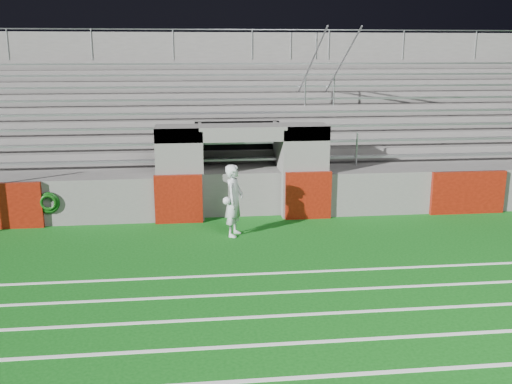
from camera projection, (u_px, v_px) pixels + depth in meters
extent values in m
plane|color=#0D5011|center=(256.00, 257.00, 13.08)|extent=(90.00, 90.00, 0.00)
cube|color=white|center=(295.00, 378.00, 8.25)|extent=(28.00, 0.09, 0.01)
cube|color=white|center=(284.00, 344.00, 9.22)|extent=(28.00, 0.09, 0.01)
cube|color=white|center=(275.00, 316.00, 10.18)|extent=(28.00, 0.09, 0.01)
cube|color=white|center=(268.00, 293.00, 11.15)|extent=(28.00, 0.09, 0.01)
cube|color=white|center=(261.00, 274.00, 12.11)|extent=(28.00, 0.09, 0.01)
cube|color=#585654|center=(503.00, 190.00, 16.83)|extent=(10.60, 0.35, 1.25)
cube|color=#585654|center=(178.00, 172.00, 15.94)|extent=(1.20, 1.00, 2.60)
cube|color=#585654|center=(305.00, 170.00, 16.33)|extent=(1.20, 1.00, 2.60)
cube|color=black|center=(237.00, 161.00, 17.79)|extent=(2.60, 0.20, 2.50)
cube|color=#585654|center=(201.00, 169.00, 16.60)|extent=(0.10, 2.20, 2.50)
cube|color=#585654|center=(279.00, 168.00, 16.85)|extent=(0.10, 2.20, 2.50)
cube|color=#585654|center=(242.00, 132.00, 15.87)|extent=(4.80, 1.00, 0.40)
cube|color=#585654|center=(232.00, 153.00, 19.89)|extent=(26.00, 8.00, 0.20)
cube|color=#585654|center=(233.00, 170.00, 20.04)|extent=(26.00, 8.00, 1.05)
cube|color=#581007|center=(179.00, 199.00, 15.56)|extent=(1.30, 0.15, 1.35)
cube|color=#581007|center=(308.00, 195.00, 15.95)|extent=(1.30, 0.15, 1.35)
cube|color=#581007|center=(0.00, 206.00, 15.06)|extent=(2.20, 0.15, 1.25)
cube|color=#581007|center=(468.00, 193.00, 16.47)|extent=(2.20, 0.15, 1.25)
cube|color=#919498|center=(239.00, 159.00, 16.99)|extent=(23.00, 0.28, 0.06)
cube|color=#585654|center=(237.00, 155.00, 17.82)|extent=(24.00, 0.75, 0.38)
cube|color=#919498|center=(237.00, 143.00, 17.62)|extent=(23.00, 0.28, 0.06)
cube|color=#585654|center=(235.00, 145.00, 18.49)|extent=(24.00, 0.75, 0.76)
cube|color=#919498|center=(235.00, 127.00, 18.25)|extent=(23.00, 0.28, 0.06)
cube|color=#585654|center=(233.00, 136.00, 19.17)|extent=(24.00, 0.75, 1.14)
cube|color=#919498|center=(233.00, 113.00, 18.88)|extent=(23.00, 0.28, 0.06)
cube|color=#585654|center=(232.00, 127.00, 19.85)|extent=(24.00, 0.75, 1.52)
cube|color=#919498|center=(232.00, 99.00, 19.51)|extent=(23.00, 0.28, 0.06)
cube|color=#585654|center=(230.00, 119.00, 20.52)|extent=(24.00, 0.75, 1.90)
cube|color=#919498|center=(230.00, 87.00, 20.15)|extent=(23.00, 0.28, 0.06)
cube|color=#585654|center=(229.00, 112.00, 21.20)|extent=(24.00, 0.75, 2.28)
cube|color=#919498|center=(229.00, 75.00, 20.78)|extent=(23.00, 0.28, 0.06)
cube|color=#585654|center=(228.00, 105.00, 21.88)|extent=(24.00, 0.75, 2.66)
cube|color=#919498|center=(227.00, 64.00, 21.41)|extent=(23.00, 0.28, 0.06)
cube|color=#585654|center=(226.00, 102.00, 22.51)|extent=(26.00, 0.60, 5.29)
cylinder|color=#A5A8AD|center=(324.00, 150.00, 16.93)|extent=(0.05, 0.05, 1.00)
cylinder|color=#A5A8AD|center=(305.00, 91.00, 19.45)|extent=(0.05, 0.05, 1.00)
cylinder|color=#A5A8AD|center=(291.00, 46.00, 21.98)|extent=(0.05, 0.05, 1.00)
cylinder|color=#A5A8AD|center=(306.00, 76.00, 19.33)|extent=(0.05, 6.02, 3.08)
cylinder|color=#A5A8AD|center=(357.00, 149.00, 17.04)|extent=(0.05, 0.05, 1.00)
cylinder|color=#A5A8AD|center=(334.00, 91.00, 19.56)|extent=(0.05, 0.05, 1.00)
cylinder|color=#A5A8AD|center=(316.00, 46.00, 22.09)|extent=(0.05, 0.05, 1.00)
cylinder|color=#A5A8AD|center=(334.00, 76.00, 19.44)|extent=(0.05, 6.02, 3.08)
cylinder|color=#A5A8AD|center=(8.00, 44.00, 20.82)|extent=(0.05, 0.05, 1.10)
cylinder|color=#A5A8AD|center=(92.00, 44.00, 21.15)|extent=(0.05, 0.05, 1.10)
cylinder|color=#A5A8AD|center=(173.00, 44.00, 21.48)|extent=(0.05, 0.05, 1.10)
cylinder|color=#A5A8AD|center=(252.00, 44.00, 21.80)|extent=(0.05, 0.05, 1.10)
cylinder|color=#A5A8AD|center=(329.00, 45.00, 22.13)|extent=(0.05, 0.05, 1.10)
cylinder|color=#A5A8AD|center=(403.00, 45.00, 22.46)|extent=(0.05, 0.05, 1.10)
cylinder|color=#A5A8AD|center=(476.00, 45.00, 22.79)|extent=(0.05, 0.05, 1.10)
cylinder|color=#A5A8AD|center=(226.00, 29.00, 21.56)|extent=(24.00, 0.05, 0.05)
imported|color=silver|center=(234.00, 200.00, 14.43)|extent=(0.66, 0.79, 1.85)
sphere|color=silver|center=(227.00, 201.00, 14.26)|extent=(0.20, 0.20, 0.20)
torus|color=#0C3C0C|center=(49.00, 203.00, 15.19)|extent=(0.58, 0.11, 0.58)
torus|color=#0D3C0C|center=(48.00, 202.00, 15.13)|extent=(0.45, 0.09, 0.45)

